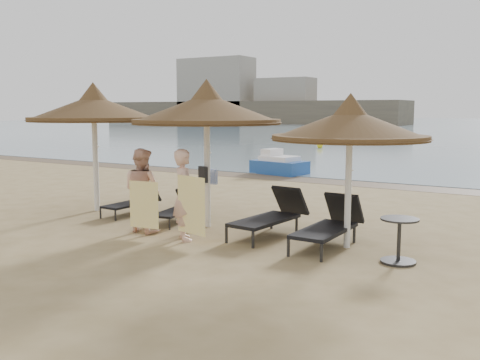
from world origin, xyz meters
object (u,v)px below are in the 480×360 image
object	(u,v)px
person_left	(142,184)
pedal_boat	(279,165)
side_table	(399,242)
lounger_near_right	(272,214)
palapa_right	(350,125)
lounger_far_left	(134,201)
person_right	(184,188)
lounger_far_right	(330,224)
palapa_center	(207,110)
lounger_near_left	(178,208)
palapa_left	(94,109)

from	to	relation	value
person_left	pedal_boat	xyz separation A→B (m)	(-2.20, 10.73, -0.67)
side_table	person_left	bearing A→B (deg)	-174.97
lounger_near_right	palapa_right	bearing A→B (deg)	-0.98
palapa_right	lounger_near_right	world-z (taller)	palapa_right
lounger_far_left	person_right	world-z (taller)	person_right
lounger_far_right	lounger_near_right	bearing A→B (deg)	171.91
lounger_far_right	palapa_center	bearing A→B (deg)	178.37
lounger_far_left	pedal_boat	xyz separation A→B (m)	(-0.68, 9.34, 0.04)
lounger_near_left	person_left	size ratio (longest dim) A/B	0.79
side_table	lounger_far_right	bearing A→B (deg)	160.67
lounger_far_left	lounger_far_right	size ratio (longest dim) A/B	0.78
lounger_near_left	person_right	world-z (taller)	person_right
lounger_near_left	pedal_boat	size ratio (longest dim) A/B	0.70
palapa_right	person_left	world-z (taller)	palapa_right
lounger_far_left	pedal_boat	distance (m)	9.36
palapa_center	person_left	xyz separation A→B (m)	(-0.92, -1.12, -1.56)
person_left	pedal_boat	distance (m)	10.98
pedal_boat	lounger_far_left	bearing A→B (deg)	-75.34
palapa_left	lounger_near_right	size ratio (longest dim) A/B	1.51
palapa_right	lounger_far_left	xyz separation A→B (m)	(-5.74, 0.40, -1.99)
lounger_near_left	lounger_far_left	bearing A→B (deg)	163.78
pedal_boat	person_left	bearing A→B (deg)	-67.91
person_left	lounger_far_left	bearing A→B (deg)	-38.87
palapa_right	palapa_center	bearing A→B (deg)	177.97
palapa_left	palapa_right	xyz separation A→B (m)	(6.85, -0.21, -0.30)
lounger_near_right	pedal_boat	world-z (taller)	pedal_boat
lounger_near_left	pedal_boat	xyz separation A→B (m)	(-2.21, 9.51, 0.05)
palapa_right	lounger_near_right	distance (m)	2.56
lounger_near_left	lounger_near_right	world-z (taller)	lounger_near_right
palapa_left	side_table	bearing A→B (deg)	-5.35
lounger_far_right	person_left	size ratio (longest dim) A/B	1.02
lounger_far_right	person_right	bearing A→B (deg)	-156.65
lounger_far_left	lounger_far_right	distance (m)	5.43
palapa_left	person_left	size ratio (longest dim) A/B	1.59
lounger_far_left	pedal_boat	size ratio (longest dim) A/B	0.71
person_right	lounger_near_left	bearing A→B (deg)	-7.00
lounger_near_left	pedal_boat	bearing A→B (deg)	93.48
palapa_right	lounger_near_left	distance (m)	4.66
palapa_center	person_right	world-z (taller)	palapa_center
side_table	person_right	world-z (taller)	person_right
palapa_left	palapa_right	world-z (taller)	palapa_left
palapa_right	pedal_boat	world-z (taller)	palapa_right
lounger_near_left	pedal_boat	distance (m)	9.77
palapa_left	person_right	xyz separation A→B (m)	(3.85, -1.33, -1.56)
lounger_near_left	lounger_near_right	size ratio (longest dim) A/B	0.75
palapa_center	pedal_boat	size ratio (longest dim) A/B	1.40
lounger_far_right	person_left	bearing A→B (deg)	-164.82
palapa_left	lounger_near_left	xyz separation A→B (m)	(2.65, 0.00, -2.30)
lounger_near_right	lounger_far_right	size ratio (longest dim) A/B	1.03
palapa_left	palapa_right	distance (m)	6.86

